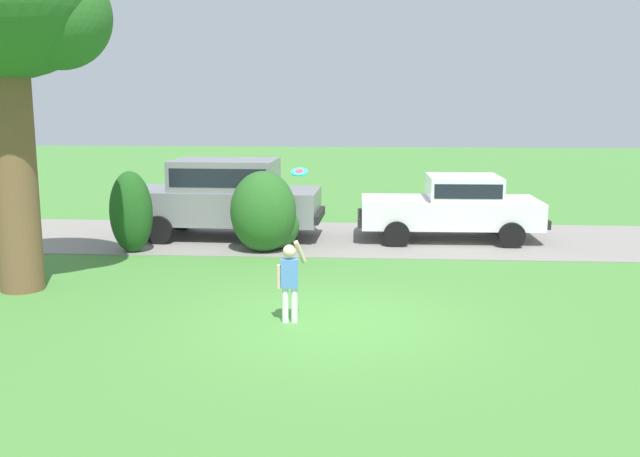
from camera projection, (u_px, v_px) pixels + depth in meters
ground_plane at (333, 321)px, 11.09m from camera, size 80.00×80.00×0.00m
driveway_strip at (346, 238)px, 17.54m from camera, size 28.00×4.40×0.02m
oak_tree_large at (8, 5)px, 12.10m from camera, size 3.58×3.48×6.64m
shrub_near_tree at (131, 212)px, 15.83m from camera, size 0.95×0.79×1.81m
shrub_centre_left at (266, 216)px, 16.02m from camera, size 1.50×1.53×1.81m
parked_sedan at (454, 205)px, 17.27m from camera, size 4.43×2.15×1.56m
parked_suv at (225, 194)px, 17.47m from camera, size 4.75×2.20×1.92m
child_thrower at (290, 277)px, 10.90m from camera, size 0.44×0.29×1.29m
frisbee at (299, 172)px, 11.79m from camera, size 0.28×0.27×0.12m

